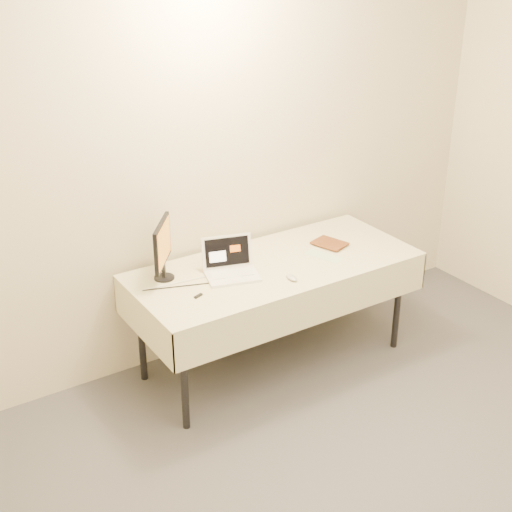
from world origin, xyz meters
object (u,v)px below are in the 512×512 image
book (323,234)px  monitor (162,246)px  laptop (230,266)px  table (275,273)px

book → monitor: bearing=152.7°
monitor → laptop: bearing=-75.7°
book → laptop: bearing=160.7°
laptop → monitor: monitor is taller
table → laptop: size_ratio=4.94×
table → book: (0.40, 0.02, 0.17)m
table → monitor: size_ratio=5.04×
table → laptop: bearing=173.7°
table → laptop: (-0.31, 0.03, 0.12)m
laptop → monitor: size_ratio=1.02×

